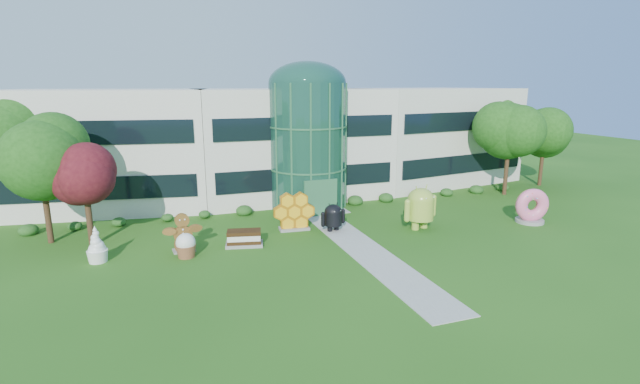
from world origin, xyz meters
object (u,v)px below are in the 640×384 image
object	(u,v)px
gingerbread	(183,232)
android_green	(421,205)
android_black	(333,216)
donut	(531,205)

from	to	relation	value
gingerbread	android_green	bearing A→B (deg)	-9.01
android_green	gingerbread	world-z (taller)	android_green
android_black	gingerbread	distance (m)	9.80
android_green	donut	bearing A→B (deg)	-22.87
android_green	android_black	distance (m)	6.04
android_black	gingerbread	size ratio (longest dim) A/B	0.86
donut	android_black	bearing A→B (deg)	-176.01
android_green	gingerbread	distance (m)	15.65
donut	gingerbread	distance (m)	23.97
android_green	donut	distance (m)	8.37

